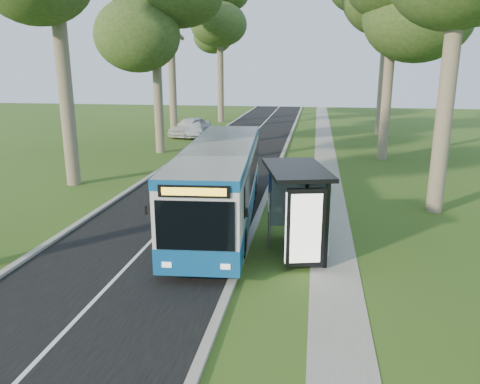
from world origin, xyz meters
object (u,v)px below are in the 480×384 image
object	(u,v)px
bus	(221,183)
litter_bin	(280,199)
car_white	(190,127)
car_silver	(193,130)
bus_shelter	(300,197)
bus_stop_sign	(270,201)

from	to	relation	value
bus	litter_bin	distance (m)	3.10
litter_bin	car_white	world-z (taller)	car_white
car_silver	litter_bin	bearing A→B (deg)	-84.15
bus_shelter	car_white	bearing A→B (deg)	98.51
bus_shelter	litter_bin	xyz separation A→B (m)	(-1.02, 5.04, -1.56)
litter_bin	bus_shelter	bearing A→B (deg)	-78.57
bus_stop_sign	bus_shelter	distance (m)	1.23
bus	bus_stop_sign	size ratio (longest dim) A/B	4.33
litter_bin	car_silver	world-z (taller)	car_silver
bus_shelter	car_white	xyz separation A→B (m)	(-10.82, 26.49, -1.24)
bus_shelter	litter_bin	world-z (taller)	bus_shelter
bus	car_white	bearing A→B (deg)	103.40
bus	car_silver	distance (m)	23.86
bus	litter_bin	size ratio (longest dim) A/B	11.45
bus_shelter	litter_bin	distance (m)	5.37
bus_stop_sign	bus	bearing A→B (deg)	136.65
bus	car_white	distance (m)	24.49
litter_bin	bus_stop_sign	bearing A→B (deg)	-90.10
car_white	car_silver	xyz separation A→B (m)	(0.37, -0.55, -0.18)
litter_bin	car_silver	xyz separation A→B (m)	(-9.43, 20.90, 0.13)
bus_shelter	car_silver	size ratio (longest dim) A/B	0.93
bus_stop_sign	litter_bin	size ratio (longest dim) A/B	2.65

